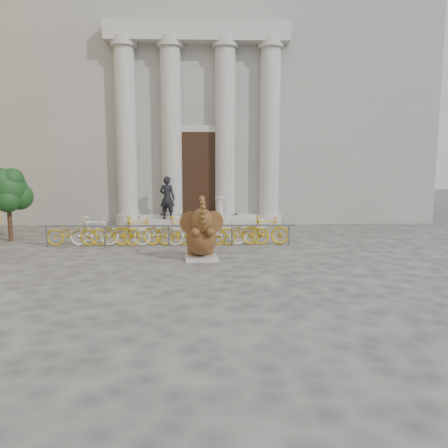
{
  "coord_description": "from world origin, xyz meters",
  "views": [
    {
      "loc": [
        0.49,
        -10.04,
        2.68
      ],
      "look_at": [
        0.88,
        1.85,
        1.1
      ],
      "focal_mm": 35.0,
      "sensor_mm": 36.0,
      "label": 1
    }
  ],
  "objects_px": {
    "elephant_statue": "(201,237)",
    "tree": "(8,190)",
    "bike_rack": "(169,231)",
    "pedestrian": "(167,198)"
  },
  "relations": [
    {
      "from": "elephant_statue",
      "to": "tree",
      "type": "xyz_separation_m",
      "value": [
        -6.91,
        3.42,
        1.15
      ]
    },
    {
      "from": "bike_rack",
      "to": "elephant_statue",
      "type": "bearing_deg",
      "value": -64.37
    },
    {
      "from": "elephant_statue",
      "to": "tree",
      "type": "distance_m",
      "value": 7.8
    },
    {
      "from": "elephant_statue",
      "to": "bike_rack",
      "type": "bearing_deg",
      "value": 109.81
    },
    {
      "from": "bike_rack",
      "to": "tree",
      "type": "xyz_separation_m",
      "value": [
        -5.76,
        1.03,
        1.33
      ]
    },
    {
      "from": "bike_rack",
      "to": "pedestrian",
      "type": "relative_size",
      "value": 4.49
    },
    {
      "from": "tree",
      "to": "elephant_statue",
      "type": "bearing_deg",
      "value": -26.34
    },
    {
      "from": "bike_rack",
      "to": "tree",
      "type": "bearing_deg",
      "value": 169.92
    },
    {
      "from": "tree",
      "to": "bike_rack",
      "type": "bearing_deg",
      "value": -10.08
    },
    {
      "from": "tree",
      "to": "pedestrian",
      "type": "distance_m",
      "value": 6.28
    }
  ]
}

